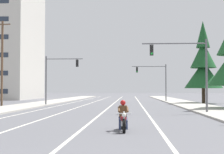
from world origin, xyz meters
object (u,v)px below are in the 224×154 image
(traffic_signal_near_right, at_px, (187,64))
(utility_pole_left_near, at_px, (2,62))
(traffic_signal_mid_right, at_px, (156,77))
(traffic_signal_near_left, at_px, (57,73))
(conifer_tree_right_verge_far, at_px, (203,66))
(motorcycle_with_rider, at_px, (123,119))

(traffic_signal_near_right, bearing_deg, utility_pole_left_near, 150.54)
(traffic_signal_near_right, height_order, traffic_signal_mid_right, same)
(traffic_signal_mid_right, height_order, utility_pole_left_near, utility_pole_left_near)
(utility_pole_left_near, bearing_deg, traffic_signal_near_right, -29.46)
(traffic_signal_near_left, height_order, traffic_signal_mid_right, same)
(traffic_signal_near_right, distance_m, utility_pole_left_near, 23.20)
(traffic_signal_mid_right, xyz_separation_m, conifer_tree_right_verge_far, (6.24, -7.22, 1.31))
(motorcycle_with_rider, xyz_separation_m, utility_pole_left_near, (-15.06, 23.77, 4.74))
(utility_pole_left_near, bearing_deg, traffic_signal_mid_right, 40.00)
(motorcycle_with_rider, relative_size, traffic_signal_near_right, 0.35)
(utility_pole_left_near, height_order, conifer_tree_right_verge_far, conifer_tree_right_verge_far)
(traffic_signal_near_right, distance_m, traffic_signal_near_left, 19.52)
(traffic_signal_mid_right, bearing_deg, motorcycle_with_rider, -96.48)
(traffic_signal_near_left, bearing_deg, motorcycle_with_rider, -71.08)
(traffic_signal_near_right, height_order, traffic_signal_near_left, same)
(traffic_signal_mid_right, bearing_deg, traffic_signal_near_left, -133.33)
(traffic_signal_near_left, bearing_deg, conifer_tree_right_verge_far, 19.70)
(motorcycle_with_rider, height_order, traffic_signal_near_left, traffic_signal_near_left)
(traffic_signal_near_right, bearing_deg, traffic_signal_near_left, 135.88)
(motorcycle_with_rider, bearing_deg, traffic_signal_near_left, 108.92)
(traffic_signal_near_left, bearing_deg, traffic_signal_near_right, -44.12)
(traffic_signal_near_right, relative_size, traffic_signal_mid_right, 1.00)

